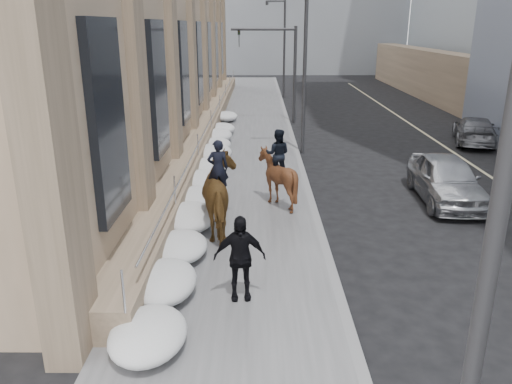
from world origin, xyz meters
TOP-DOWN VIEW (x-y plane):
  - ground at (0.00, 0.00)m, footprint 140.00×140.00m
  - sidewalk at (0.00, 10.00)m, footprint 5.00×80.00m
  - curb at (2.62, 10.00)m, footprint 0.24×80.00m
  - lane_line at (10.50, 10.00)m, footprint 0.15×70.00m
  - streetlight_near at (2.74, -6.00)m, footprint 1.71×0.24m
  - streetlight_mid at (2.74, 14.00)m, footprint 1.71×0.24m
  - streetlight_far at (2.74, 34.00)m, footprint 1.71×0.24m
  - traffic_signal at (2.07, 22.00)m, footprint 4.10×0.22m
  - snow_bank at (-1.42, 8.11)m, footprint 1.70×18.10m
  - mounted_horse_left at (-0.32, 3.78)m, footprint 1.77×2.90m
  - mounted_horse_right at (1.37, 6.18)m, footprint 1.82×1.98m
  - pedestrian at (0.30, -0.09)m, footprint 1.21×0.59m
  - car_silver at (7.46, 6.92)m, footprint 2.21×4.98m
  - car_grey at (12.28, 16.15)m, footprint 3.39×5.30m

SIDE VIEW (x-z plane):
  - ground at x=0.00m, z-range 0.00..0.00m
  - lane_line at x=10.50m, z-range 0.00..0.01m
  - sidewalk at x=0.00m, z-range 0.00..0.12m
  - curb at x=2.62m, z-range 0.00..0.12m
  - snow_bank at x=-1.42m, z-range 0.09..0.85m
  - car_grey at x=12.28m, z-range 0.00..1.43m
  - car_silver at x=7.46m, z-range 0.00..1.66m
  - pedestrian at x=0.30m, z-range 0.12..2.13m
  - mounted_horse_right at x=1.37m, z-range -0.11..2.53m
  - mounted_horse_left at x=-0.32m, z-range -0.09..2.70m
  - traffic_signal at x=2.07m, z-range 1.00..7.00m
  - streetlight_near at x=2.74m, z-range 0.58..8.58m
  - streetlight_mid at x=2.74m, z-range 0.58..8.58m
  - streetlight_far at x=2.74m, z-range 0.58..8.58m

